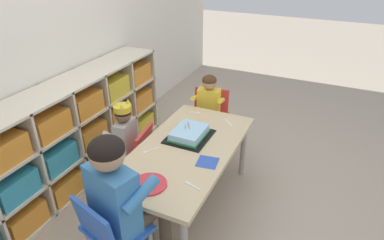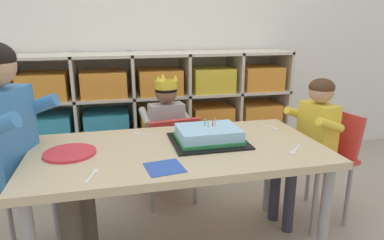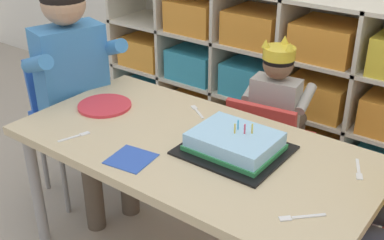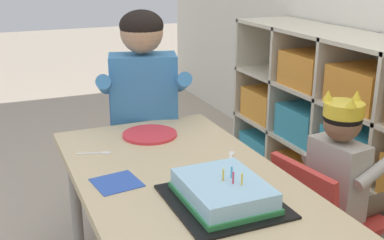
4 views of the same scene
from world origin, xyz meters
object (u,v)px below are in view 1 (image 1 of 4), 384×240
(classroom_chair_guest_side, at_px, (209,115))
(fork_scattered_mid_table, at_px, (229,123))
(classroom_chair_blue, at_px, (133,153))
(paper_plate_stack, at_px, (149,184))
(activity_table, at_px, (186,154))
(child_with_crown, at_px, (120,135))
(adult_helper_seated, at_px, (122,193))
(fork_at_table_front_edge, at_px, (194,112))
(guest_at_table_side, at_px, (208,107))
(classroom_chair_adult_side, at_px, (111,231))
(birthday_cake_on_tray, at_px, (189,134))
(fork_near_child_seat, at_px, (192,185))
(fork_beside_plate_stack, at_px, (150,150))

(classroom_chair_guest_side, distance_m, fork_scattered_mid_table, 0.51)
(classroom_chair_blue, height_order, paper_plate_stack, classroom_chair_blue)
(activity_table, bearing_deg, child_with_crown, 87.10)
(adult_helper_seated, bearing_deg, fork_at_table_front_edge, -69.38)
(adult_helper_seated, height_order, guest_at_table_side, adult_helper_seated)
(classroom_chair_adult_side, relative_size, guest_at_table_side, 0.82)
(activity_table, relative_size, classroom_chair_blue, 2.28)
(classroom_chair_adult_side, xyz_separation_m, fork_at_table_front_edge, (1.34, 0.08, 0.13))
(birthday_cake_on_tray, bearing_deg, classroom_chair_guest_side, 9.09)
(activity_table, xyz_separation_m, classroom_chair_adult_side, (-0.80, 0.10, -0.08))
(child_with_crown, distance_m, guest_at_table_side, 0.87)
(classroom_chair_blue, distance_m, adult_helper_seated, 0.90)
(child_with_crown, relative_size, adult_helper_seated, 0.78)
(activity_table, relative_size, birthday_cake_on_tray, 3.77)
(birthday_cake_on_tray, bearing_deg, classroom_chair_blue, 103.31)
(child_with_crown, xyz_separation_m, fork_scattered_mid_table, (0.47, -0.77, 0.06))
(adult_helper_seated, height_order, paper_plate_stack, adult_helper_seated)
(classroom_chair_adult_side, distance_m, classroom_chair_guest_side, 1.66)
(classroom_chair_guest_side, height_order, paper_plate_stack, classroom_chair_guest_side)
(guest_at_table_side, distance_m, fork_near_child_seat, 1.19)
(fork_beside_plate_stack, height_order, fork_near_child_seat, same)
(fork_scattered_mid_table, bearing_deg, fork_beside_plate_stack, 103.79)
(fork_near_child_seat, bearing_deg, classroom_chair_guest_side, 124.66)
(child_with_crown, height_order, paper_plate_stack, child_with_crown)
(activity_table, xyz_separation_m, guest_at_table_side, (0.76, 0.14, 0.02))
(fork_at_table_front_edge, bearing_deg, fork_near_child_seat, 89.75)
(adult_helper_seated, height_order, classroom_chair_guest_side, adult_helper_seated)
(birthday_cake_on_tray, bearing_deg, fork_near_child_seat, -153.33)
(fork_scattered_mid_table, bearing_deg, fork_near_child_seat, 138.57)
(classroom_chair_adult_side, bearing_deg, adult_helper_seated, -90.00)
(guest_at_table_side, bearing_deg, fork_scattered_mid_table, -51.93)
(birthday_cake_on_tray, distance_m, paper_plate_stack, 0.63)
(activity_table, relative_size, fork_near_child_seat, 10.88)
(guest_at_table_side, bearing_deg, classroom_chair_adult_side, -98.99)
(adult_helper_seated, relative_size, paper_plate_stack, 4.70)
(paper_plate_stack, bearing_deg, child_with_crown, 49.12)
(birthday_cake_on_tray, bearing_deg, adult_helper_seated, 178.01)
(child_with_crown, xyz_separation_m, adult_helper_seated, (-0.72, -0.54, 0.14))
(classroom_chair_blue, bearing_deg, paper_plate_stack, 35.32)
(adult_helper_seated, bearing_deg, classroom_chair_blue, -43.58)
(activity_table, relative_size, fork_beside_plate_stack, 11.89)
(guest_at_table_side, distance_m, birthday_cake_on_tray, 0.62)
(activity_table, distance_m, paper_plate_stack, 0.48)
(birthday_cake_on_tray, distance_m, fork_beside_plate_stack, 0.35)
(classroom_chair_adult_side, bearing_deg, classroom_chair_guest_side, -72.43)
(classroom_chair_guest_side, bearing_deg, activity_table, -90.04)
(classroom_chair_blue, distance_m, fork_at_table_front_edge, 0.64)
(guest_at_table_side, height_order, fork_scattered_mid_table, guest_at_table_side)
(birthday_cake_on_tray, relative_size, fork_at_table_front_edge, 2.87)
(activity_table, bearing_deg, fork_scattered_mid_table, -17.81)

